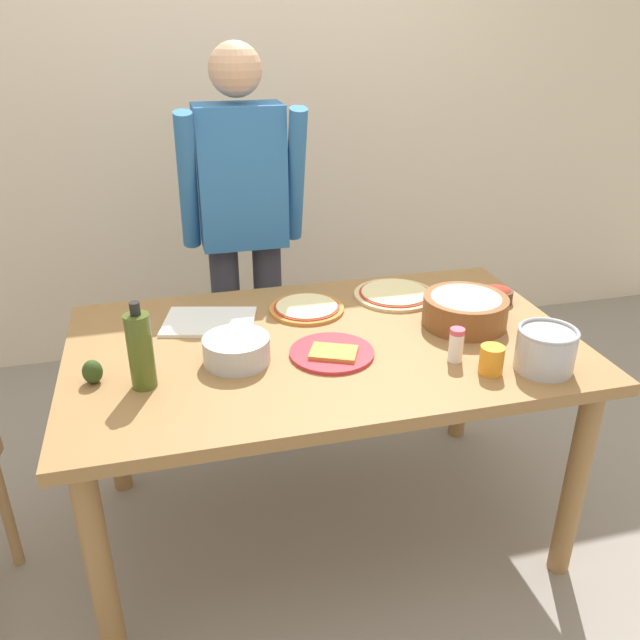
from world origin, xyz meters
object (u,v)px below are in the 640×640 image
Objects in this scene: popcorn_bowl at (466,308)px; salt_shaker at (456,345)px; plate_with_slice at (333,353)px; small_sauce_bowl at (497,294)px; dining_table at (324,365)px; pizza_cooked_on_tray at (306,308)px; steel_pot at (546,349)px; cutting_board_white at (209,322)px; pizza_raw_on_board at (395,294)px; olive_oil_bottle at (140,350)px; person_cook at (243,222)px; avocado at (92,372)px; mixing_bowl_steel at (237,350)px; cup_orange at (491,360)px.

popcorn_bowl is 2.64× the size of salt_shaker.
small_sauce_bowl reaches higher than plate_with_slice.
dining_table is 6.09× the size of pizza_cooked_on_tray.
steel_pot is at bearing -22.19° from plate_with_slice.
popcorn_bowl is 0.86m from cutting_board_white.
pizza_raw_on_board is 1.15× the size of pizza_cooked_on_tray.
steel_pot reaches higher than salt_shaker.
olive_oil_bottle reaches higher than small_sauce_bowl.
person_cook is (-0.14, 0.76, 0.27)m from dining_table.
avocado is (-1.18, -0.09, -0.03)m from popcorn_bowl.
popcorn_bowl is at bearing 11.24° from plate_with_slice.
mixing_bowl_steel is (-0.28, -0.31, 0.03)m from pizza_cooked_on_tray.
cutting_board_white is at bearing -176.86° from pizza_cooked_on_tray.
popcorn_bowl is (0.49, -0.24, 0.05)m from pizza_cooked_on_tray.
olive_oil_bottle reaches higher than pizza_raw_on_board.
mixing_bowl_steel is at bearing 166.27° from salt_shaker.
person_cook reaches higher than plate_with_slice.
small_sauce_bowl is 1.40m from avocado.
pizza_cooked_on_tray is 3.75× the size of avocado.
avocado is at bearing -172.74° from dining_table.
pizza_raw_on_board is (0.34, 0.28, 0.10)m from dining_table.
dining_table is 0.54m from cup_orange.
olive_oil_bottle is at bearing 170.45° from steel_pot.
pizza_raw_on_board is at bearing 47.96° from plate_with_slice.
popcorn_bowl is 3.29× the size of cup_orange.
pizza_cooked_on_tray is at bearing 90.63° from plate_with_slice.
cutting_board_white is (-0.76, 0.54, -0.04)m from cup_orange.
olive_oil_bottle is 1.15m from steel_pot.
olive_oil_bottle is (-0.42, -0.90, -0.07)m from person_cook.
salt_shaker reaches higher than cup_orange.
olive_oil_bottle is (-0.90, -0.42, 0.10)m from pizza_raw_on_board.
dining_table is 0.61m from olive_oil_bottle.
cup_orange is (-0.07, -0.31, -0.02)m from popcorn_bowl.
olive_oil_bottle reaches higher than popcorn_bowl.
avocado is at bearing -160.48° from pizza_raw_on_board.
dining_table is 0.14m from plate_with_slice.
small_sauce_bowl is 1.04× the size of salt_shaker.
olive_oil_bottle is (-0.27, -0.08, 0.07)m from mixing_bowl_steel.
cutting_board_white is at bearing 147.28° from dining_table.
steel_pot is (-0.11, -0.48, 0.04)m from small_sauce_bowl.
steel_pot is at bearing -6.33° from cup_orange.
avocado is at bearing 172.63° from salt_shaker.
person_cook reaches higher than olive_oil_bottle.
salt_shaker is (-0.07, 0.09, 0.01)m from cup_orange.
person_cook is 1.31m from steel_pot.
salt_shaker is at bearing -63.48° from person_cook.
person_cook is 0.99m from popcorn_bowl.
mixing_bowl_steel is 0.78× the size of olive_oil_bottle.
dining_table is 5.30× the size of pizza_raw_on_board.
plate_with_slice is at bearing 157.81° from steel_pot.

